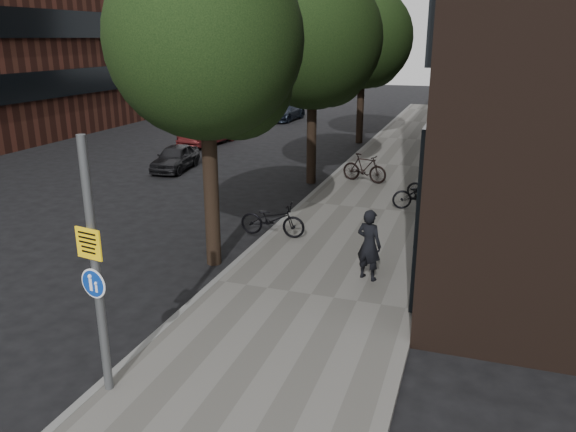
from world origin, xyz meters
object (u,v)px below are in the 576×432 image
at_px(parked_bike_facade_near, 421,195).
at_px(parked_car_near, 175,158).
at_px(pedestrian, 369,245).
at_px(signpost, 96,269).

bearing_deg(parked_bike_facade_near, parked_car_near, 59.46).
distance_m(pedestrian, parked_bike_facade_near, 5.93).
bearing_deg(pedestrian, parked_car_near, -21.23).
height_order(signpost, parked_car_near, signpost).
relative_size(signpost, parked_bike_facade_near, 2.22).
xyz_separation_m(signpost, pedestrian, (3.03, 5.42, -1.19)).
bearing_deg(signpost, parked_bike_facade_near, 81.73).
height_order(pedestrian, parked_car_near, pedestrian).
relative_size(pedestrian, parked_bike_facade_near, 0.91).
bearing_deg(parked_bike_facade_near, pedestrian, 159.36).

